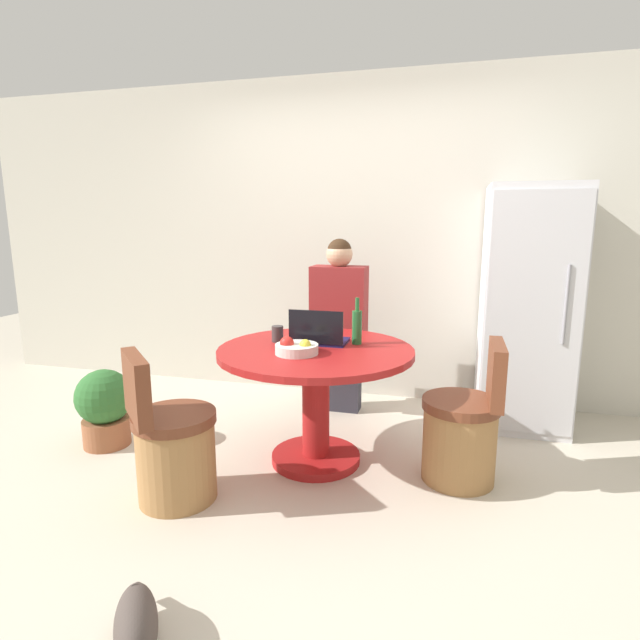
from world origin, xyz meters
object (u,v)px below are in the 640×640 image
Objects in this scene: chair_right_side at (463,433)px; fruit_bowl at (296,348)px; chair_near_left_corner at (173,449)px; laptop at (319,336)px; person_seated at (340,321)px; cat at (136,628)px; potted_plant at (105,406)px; bottle at (357,326)px; refrigerator at (527,309)px; dining_table at (316,381)px.

fruit_bowl reaches higher than chair_right_side.
chair_right_side is 1.00× the size of chair_near_left_corner.
chair_near_left_corner is 1.05m from laptop.
chair_near_left_corner is 3.33× the size of fruit_bowl.
cat is at bearing 85.13° from person_seated.
chair_right_side is 2.27m from potted_plant.
bottle is 0.67× the size of cat.
refrigerator is at bearing -94.89° from chair_near_left_corner.
chair_near_left_corner reaches higher than dining_table.
fruit_bowl reaches higher than chair_near_left_corner.
dining_table is at bearing 5.18° from potted_plant.
cat is (-1.51, -2.48, -0.76)m from refrigerator.
laptop is 1.50m from potted_plant.
bottle is at bearing 47.72° from fruit_bowl.
cat is (-0.22, -1.61, -0.67)m from laptop.
refrigerator is at bearing -146.36° from laptop.
fruit_bowl reaches higher than cat.
chair_near_left_corner is 1.59× the size of potted_plant.
chair_right_side is 2.85× the size of bottle.
laptop reaches higher than dining_table.
fruit_bowl is at bearing 76.66° from laptop.
chair_right_side is (-0.42, -0.97, -0.57)m from refrigerator.
cat is 1.82m from potted_plant.
refrigerator is 2.10× the size of chair_near_left_corner.
chair_near_left_corner is at bearing -140.38° from fruit_bowl.
refrigerator is 4.01× the size of cat.
fruit_bowl is at bearing -94.90° from chair_near_left_corner.
refrigerator is 1.65m from dining_table.
bottle is 0.56× the size of potted_plant.
dining_table is at bearing -90.00° from chair_right_side.
chair_right_side is 0.61× the size of person_seated.
chair_near_left_corner is 0.92m from potted_plant.
chair_near_left_corner is 1.00m from cat.
cat is (-0.20, -2.31, -0.63)m from person_seated.
laptop is at bearing 95.53° from dining_table.
potted_plant is at bearing 14.23° from chair_near_left_corner.
dining_table is 1.43× the size of chair_right_side.
dining_table is at bearing 92.10° from person_seated.
bottle reaches higher than fruit_bowl.
refrigerator is at bearing 37.02° from dining_table.
chair_near_left_corner is (-1.90, -1.58, -0.57)m from refrigerator.
dining_table is 4.75× the size of fruit_bowl.
refrigerator reaches higher than potted_plant.
dining_table is 0.87× the size of person_seated.
person_seated is 4.68× the size of bottle.
potted_plant is at bearing -174.82° from dining_table.
laptop is (0.02, -0.70, 0.04)m from person_seated.
chair_right_side is 2.44× the size of laptop.
person_seated is 2.41m from cat.
refrigerator is 5.97× the size of bottle.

